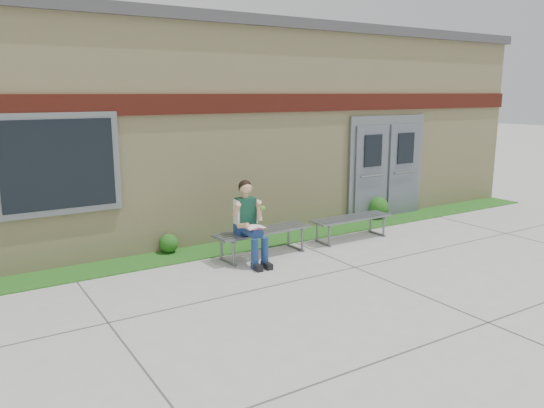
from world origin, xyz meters
TOP-DOWN VIEW (x-y plane):
  - ground at (0.00, 0.00)m, footprint 80.00×80.00m
  - grass_strip at (0.00, 2.60)m, footprint 16.00×0.80m
  - school_building at (-0.00, 5.99)m, footprint 16.20×6.22m
  - bench_left at (0.06, 1.86)m, footprint 1.81×0.59m
  - bench_right at (2.06, 1.86)m, footprint 1.70×0.48m
  - girl at (-0.32, 1.65)m, footprint 0.49×0.84m
  - shrub_mid at (-1.28, 2.85)m, footprint 0.34×0.34m
  - shrub_east at (3.69, 2.85)m, footprint 0.49×0.49m

SIDE VIEW (x-z plane):
  - ground at x=0.00m, z-range 0.00..0.00m
  - grass_strip at x=0.00m, z-range 0.00..0.02m
  - shrub_mid at x=-1.28m, z-range 0.02..0.36m
  - shrub_east at x=3.69m, z-range 0.02..0.51m
  - bench_right at x=2.06m, z-range 0.12..0.56m
  - bench_left at x=0.06m, z-range 0.13..0.59m
  - girl at x=-0.32m, z-range 0.03..1.41m
  - school_building at x=0.00m, z-range 0.00..4.20m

